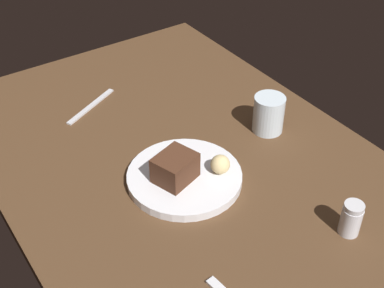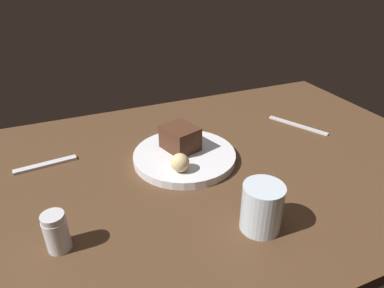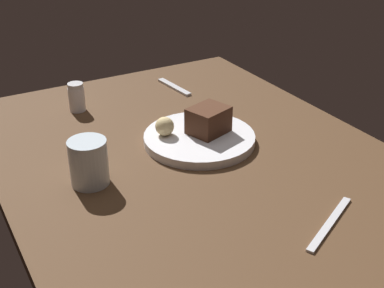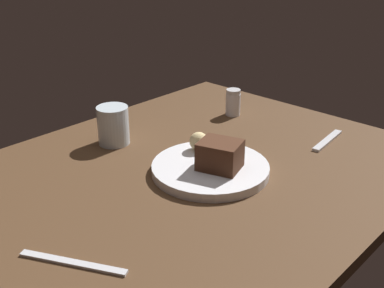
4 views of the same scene
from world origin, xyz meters
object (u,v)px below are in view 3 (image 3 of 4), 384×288
(chocolate_cake_slice, at_px, (208,120))
(butter_knife, at_px, (330,223))
(bread_roll, at_px, (165,126))
(dessert_spoon, at_px, (174,87))
(water_glass, at_px, (89,162))
(salt_shaker, at_px, (77,97))
(dessert_plate, at_px, (199,138))

(chocolate_cake_slice, xyz_separation_m, butter_knife, (0.40, 0.02, -0.05))
(bread_roll, height_order, dessert_spoon, bread_roll)
(chocolate_cake_slice, relative_size, water_glass, 0.91)
(bread_roll, distance_m, salt_shaker, 0.30)
(chocolate_cake_slice, bearing_deg, butter_knife, 2.76)
(chocolate_cake_slice, relative_size, salt_shaker, 1.14)
(chocolate_cake_slice, xyz_separation_m, water_glass, (0.05, -0.31, -0.00))
(dessert_spoon, distance_m, butter_knife, 0.73)
(dessert_spoon, bearing_deg, chocolate_cake_slice, 159.84)
(salt_shaker, xyz_separation_m, dessert_spoon, (-0.01, 0.30, -0.03))
(bread_roll, xyz_separation_m, water_glass, (0.08, -0.21, 0.01))
(dessert_plate, height_order, bread_roll, bread_roll)
(dessert_plate, xyz_separation_m, dessert_spoon, (-0.33, 0.11, -0.01))
(dessert_plate, distance_m, salt_shaker, 0.37)
(dessert_spoon, bearing_deg, water_glass, 127.67)
(chocolate_cake_slice, xyz_separation_m, bread_roll, (-0.04, -0.10, -0.01))
(chocolate_cake_slice, xyz_separation_m, dessert_spoon, (-0.33, 0.08, -0.05))
(bread_roll, height_order, salt_shaker, salt_shaker)
(water_glass, bearing_deg, butter_knife, 43.21)
(chocolate_cake_slice, height_order, bread_roll, chocolate_cake_slice)
(salt_shaker, xyz_separation_m, water_glass, (0.36, -0.09, 0.01))
(salt_shaker, bearing_deg, butter_knife, 18.20)
(water_glass, height_order, butter_knife, water_glass)
(water_glass, relative_size, butter_knife, 0.51)
(dessert_plate, height_order, dessert_spoon, dessert_plate)
(salt_shaker, distance_m, water_glass, 0.37)
(salt_shaker, relative_size, water_glass, 0.79)
(dessert_plate, relative_size, water_glass, 2.70)
(bread_roll, distance_m, dessert_spoon, 0.35)
(salt_shaker, bearing_deg, water_glass, -14.65)
(water_glass, bearing_deg, dessert_plate, 98.73)
(water_glass, bearing_deg, dessert_spoon, 133.76)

